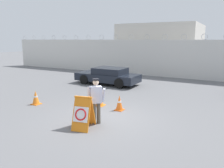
{
  "coord_description": "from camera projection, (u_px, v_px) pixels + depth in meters",
  "views": [
    {
      "loc": [
        4.23,
        -7.19,
        3.14
      ],
      "look_at": [
        -0.61,
        1.7,
        1.06
      ],
      "focal_mm": 35.0,
      "sensor_mm": 36.0,
      "label": 1
    }
  ],
  "objects": [
    {
      "name": "traffic_cone_mid",
      "position": [
        100.0,
        99.0,
        10.48
      ],
      "size": [
        0.44,
        0.44,
        0.66
      ],
      "color": "orange",
      "rests_on": "ground_plane"
    },
    {
      "name": "traffic_cone_far",
      "position": [
        119.0,
        103.0,
        9.79
      ],
      "size": [
        0.38,
        0.38,
        0.69
      ],
      "color": "orange",
      "rests_on": "ground_plane"
    },
    {
      "name": "perimeter_wall",
      "position": [
        173.0,
        59.0,
        18.08
      ],
      "size": [
        36.0,
        0.3,
        3.57
      ],
      "color": "silver",
      "rests_on": "ground_plane"
    },
    {
      "name": "parked_car_front_coupe",
      "position": [
        108.0,
        76.0,
        15.47
      ],
      "size": [
        4.55,
        1.98,
        1.18
      ],
      "rotation": [
        0.0,
        0.0,
        3.12
      ],
      "color": "black",
      "rests_on": "ground_plane"
    },
    {
      "name": "traffic_cone_near",
      "position": [
        36.0,
        98.0,
        10.68
      ],
      "size": [
        0.4,
        0.4,
        0.69
      ],
      "color": "orange",
      "rests_on": "ground_plane"
    },
    {
      "name": "ground_plane",
      "position": [
        105.0,
        119.0,
        8.8
      ],
      "size": [
        90.0,
        90.0,
        0.0
      ],
      "primitive_type": "plane",
      "color": "slate"
    },
    {
      "name": "building_block",
      "position": [
        162.0,
        47.0,
        24.11
      ],
      "size": [
        7.87,
        7.66,
        4.68
      ],
      "color": "beige",
      "rests_on": "ground_plane"
    },
    {
      "name": "barricade_sign",
      "position": [
        83.0,
        113.0,
        7.74
      ],
      "size": [
        0.79,
        0.96,
        1.17
      ],
      "rotation": [
        0.0,
        0.0,
        0.21
      ],
      "color": "orange",
      "rests_on": "ground_plane"
    },
    {
      "name": "security_guard",
      "position": [
        96.0,
        99.0,
        8.09
      ],
      "size": [
        0.64,
        0.5,
        1.73
      ],
      "rotation": [
        0.0,
        0.0,
        0.79
      ],
      "color": "#514C42",
      "rests_on": "ground_plane"
    }
  ]
}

